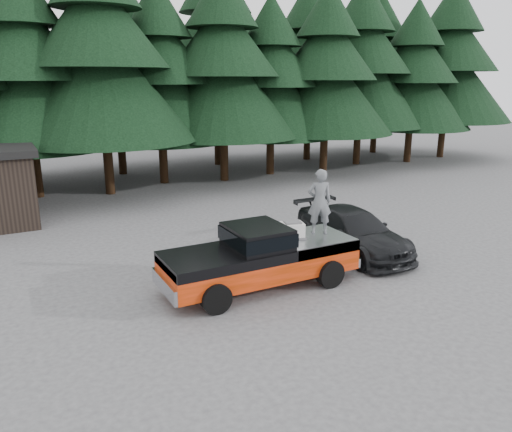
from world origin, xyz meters
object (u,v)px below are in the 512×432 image
pickup_truck (260,266)px  air_compressor (292,231)px  man_on_bed (320,202)px  parked_car (352,231)px

pickup_truck → air_compressor: 1.50m
pickup_truck → man_on_bed: bearing=3.6°
air_compressor → man_on_bed: 1.26m
air_compressor → parked_car: bearing=33.1°
pickup_truck → air_compressor: (1.20, 0.15, 0.89)m
pickup_truck → man_on_bed: (2.16, 0.14, 1.69)m
parked_car → pickup_truck: bearing=-163.7°
pickup_truck → air_compressor: size_ratio=9.10×
air_compressor → man_on_bed: size_ratio=0.32×
air_compressor → parked_car: 3.48m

